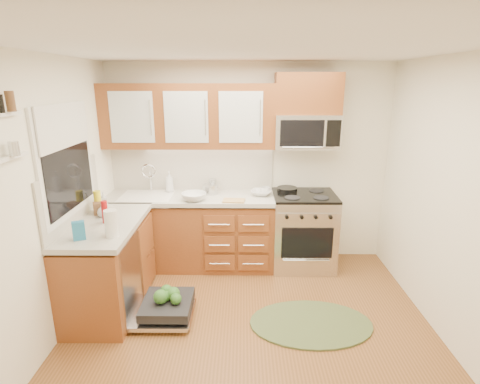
{
  "coord_description": "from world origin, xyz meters",
  "views": [
    {
      "loc": [
        -0.07,
        -2.94,
        2.26
      ],
      "look_at": [
        -0.1,
        0.85,
        1.15
      ],
      "focal_mm": 28.0,
      "sensor_mm": 36.0,
      "label": 1
    }
  ],
  "objects_px": {
    "rug": "(311,323)",
    "bowl_a": "(261,193)",
    "cutting_board": "(234,201)",
    "upper_cabinets": "(188,116)",
    "stock_pot": "(210,189)",
    "skillet": "(287,189)",
    "bowl_b": "(194,197)",
    "range": "(303,231)",
    "microwave": "(306,131)",
    "cup": "(265,191)",
    "dishwasher": "(164,308)",
    "paper_towel_roll": "(111,223)",
    "sink": "(147,206)"
  },
  "relations": [
    {
      "from": "rug",
      "to": "bowl_a",
      "type": "height_order",
      "value": "bowl_a"
    },
    {
      "from": "cutting_board",
      "to": "rug",
      "type": "bearing_deg",
      "value": -53.07
    },
    {
      "from": "upper_cabinets",
      "to": "stock_pot",
      "type": "distance_m",
      "value": 0.93
    },
    {
      "from": "stock_pot",
      "to": "bowl_a",
      "type": "bearing_deg",
      "value": -5.39
    },
    {
      "from": "skillet",
      "to": "bowl_b",
      "type": "bearing_deg",
      "value": -164.32
    },
    {
      "from": "upper_cabinets",
      "to": "range",
      "type": "xyz_separation_m",
      "value": [
        1.41,
        -0.15,
        -1.4
      ]
    },
    {
      "from": "bowl_b",
      "to": "rug",
      "type": "bearing_deg",
      "value": -40.37
    },
    {
      "from": "skillet",
      "to": "microwave",
      "type": "bearing_deg",
      "value": -4.89
    },
    {
      "from": "range",
      "to": "skillet",
      "type": "bearing_deg",
      "value": 145.64
    },
    {
      "from": "upper_cabinets",
      "to": "microwave",
      "type": "height_order",
      "value": "upper_cabinets"
    },
    {
      "from": "bowl_a",
      "to": "cup",
      "type": "relative_size",
      "value": 2.0
    },
    {
      "from": "bowl_a",
      "to": "range",
      "type": "bearing_deg",
      "value": -4.83
    },
    {
      "from": "dishwasher",
      "to": "rug",
      "type": "bearing_deg",
      "value": -4.18
    },
    {
      "from": "paper_towel_roll",
      "to": "microwave",
      "type": "bearing_deg",
      "value": 35.45
    },
    {
      "from": "dishwasher",
      "to": "paper_towel_roll",
      "type": "bearing_deg",
      "value": -162.36
    },
    {
      "from": "sink",
      "to": "range",
      "type": "bearing_deg",
      "value": 0.3
    },
    {
      "from": "upper_cabinets",
      "to": "paper_towel_roll",
      "type": "xyz_separation_m",
      "value": [
        -0.52,
        -1.4,
        -0.83
      ]
    },
    {
      "from": "sink",
      "to": "bowl_a",
      "type": "relative_size",
      "value": 2.48
    },
    {
      "from": "upper_cabinets",
      "to": "paper_towel_roll",
      "type": "distance_m",
      "value": 1.71
    },
    {
      "from": "rug",
      "to": "cup",
      "type": "distance_m",
      "value": 1.66
    },
    {
      "from": "range",
      "to": "bowl_a",
      "type": "xyz_separation_m",
      "value": [
        -0.53,
        0.04,
        0.48
      ]
    },
    {
      "from": "skillet",
      "to": "cup",
      "type": "xyz_separation_m",
      "value": [
        -0.28,
        -0.08,
        0.0
      ]
    },
    {
      "from": "bowl_a",
      "to": "cup",
      "type": "bearing_deg",
      "value": 8.93
    },
    {
      "from": "cutting_board",
      "to": "skillet",
      "type": "bearing_deg",
      "value": 27.77
    },
    {
      "from": "upper_cabinets",
      "to": "skillet",
      "type": "height_order",
      "value": "upper_cabinets"
    },
    {
      "from": "microwave",
      "to": "rug",
      "type": "bearing_deg",
      "value": -93.75
    },
    {
      "from": "cutting_board",
      "to": "bowl_a",
      "type": "height_order",
      "value": "bowl_a"
    },
    {
      "from": "dishwasher",
      "to": "bowl_b",
      "type": "relative_size",
      "value": 2.41
    },
    {
      "from": "upper_cabinets",
      "to": "dishwasher",
      "type": "bearing_deg",
      "value": -96.04
    },
    {
      "from": "upper_cabinets",
      "to": "cutting_board",
      "type": "xyz_separation_m",
      "value": [
        0.55,
        -0.35,
        -0.94
      ]
    },
    {
      "from": "dishwasher",
      "to": "cutting_board",
      "type": "xyz_separation_m",
      "value": [
        0.68,
        0.92,
        0.83
      ]
    },
    {
      "from": "range",
      "to": "dishwasher",
      "type": "xyz_separation_m",
      "value": [
        -1.54,
        -1.13,
        -0.38
      ]
    },
    {
      "from": "microwave",
      "to": "dishwasher",
      "type": "bearing_deg",
      "value": -140.93
    },
    {
      "from": "cutting_board",
      "to": "paper_towel_roll",
      "type": "height_order",
      "value": "paper_towel_roll"
    },
    {
      "from": "upper_cabinets",
      "to": "stock_pot",
      "type": "bearing_deg",
      "value": -9.44
    },
    {
      "from": "cup",
      "to": "cutting_board",
      "type": "bearing_deg",
      "value": -145.35
    },
    {
      "from": "paper_towel_roll",
      "to": "cutting_board",
      "type": "bearing_deg",
      "value": 44.29
    },
    {
      "from": "dishwasher",
      "to": "upper_cabinets",
      "type": "bearing_deg",
      "value": 83.96
    },
    {
      "from": "upper_cabinets",
      "to": "rug",
      "type": "bearing_deg",
      "value": -46.38
    },
    {
      "from": "sink",
      "to": "paper_towel_roll",
      "type": "xyz_separation_m",
      "value": [
        0.0,
        -1.24,
        0.25
      ]
    },
    {
      "from": "upper_cabinets",
      "to": "rug",
      "type": "height_order",
      "value": "upper_cabinets"
    },
    {
      "from": "cutting_board",
      "to": "bowl_a",
      "type": "xyz_separation_m",
      "value": [
        0.33,
        0.25,
        0.02
      ]
    },
    {
      "from": "upper_cabinets",
      "to": "skillet",
      "type": "relative_size",
      "value": 8.07
    },
    {
      "from": "stock_pot",
      "to": "cutting_board",
      "type": "relative_size",
      "value": 0.76
    },
    {
      "from": "upper_cabinets",
      "to": "cup",
      "type": "relative_size",
      "value": 16.46
    },
    {
      "from": "microwave",
      "to": "sink",
      "type": "bearing_deg",
      "value": -176.15
    },
    {
      "from": "sink",
      "to": "upper_cabinets",
      "type": "bearing_deg",
      "value": 16.45
    },
    {
      "from": "cup",
      "to": "paper_towel_roll",
      "type": "bearing_deg",
      "value": -137.98
    },
    {
      "from": "bowl_b",
      "to": "cup",
      "type": "bearing_deg",
      "value": 15.29
    },
    {
      "from": "stock_pot",
      "to": "cup",
      "type": "bearing_deg",
      "value": -4.34
    }
  ]
}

